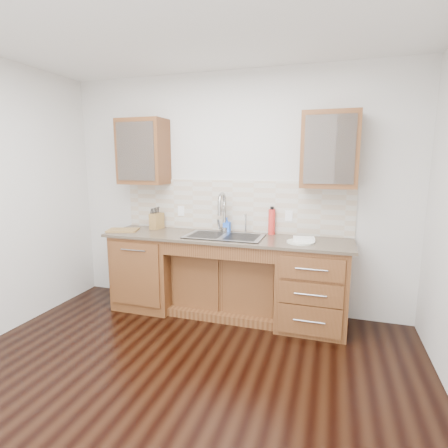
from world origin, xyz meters
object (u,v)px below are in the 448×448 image
(soap_bottle, at_px, (227,225))
(water_bottle, at_px, (272,222))
(cutting_board, at_px, (123,230))
(knife_block, at_px, (157,221))
(plate, at_px, (300,242))

(soap_bottle, distance_m, water_bottle, 0.52)
(water_bottle, bearing_deg, cutting_board, -169.42)
(water_bottle, relative_size, knife_block, 1.49)
(soap_bottle, distance_m, knife_block, 0.87)
(soap_bottle, height_order, knife_block, knife_block)
(soap_bottle, xyz_separation_m, knife_block, (-0.87, -0.06, 0.01))
(water_bottle, xyz_separation_m, knife_block, (-1.38, -0.08, -0.05))
(plate, xyz_separation_m, knife_block, (-1.73, 0.24, 0.09))
(soap_bottle, bearing_deg, water_bottle, -0.01)
(plate, height_order, cutting_board, same)
(knife_block, distance_m, cutting_board, 0.41)
(plate, relative_size, knife_block, 1.44)
(cutting_board, bearing_deg, soap_bottle, 13.74)
(cutting_board, bearing_deg, water_bottle, 10.58)
(soap_bottle, xyz_separation_m, water_bottle, (0.51, 0.03, 0.06))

